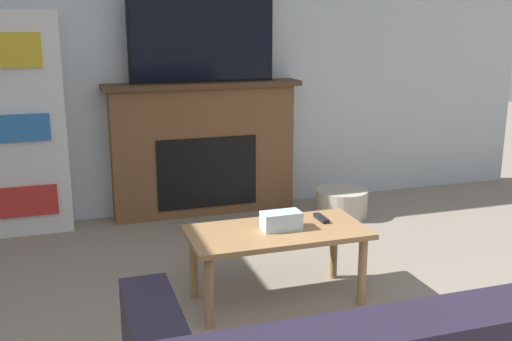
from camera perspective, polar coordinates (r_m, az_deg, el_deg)
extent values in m
cube|color=silver|center=(4.96, -6.24, 11.48)|extent=(6.33, 0.06, 2.70)
cube|color=brown|center=(4.94, -4.98, 1.85)|extent=(1.49, 0.22, 1.05)
cube|color=black|center=(4.87, -4.64, -0.22)|extent=(0.82, 0.01, 0.58)
cube|color=#4C331E|center=(4.84, -5.07, 8.14)|extent=(1.59, 0.28, 0.04)
cube|color=black|center=(4.81, -5.16, 12.42)|extent=(1.16, 0.03, 0.68)
cube|color=black|center=(4.80, -5.12, 12.42)|extent=(1.13, 0.01, 0.65)
cube|color=#A87A4C|center=(3.38, 2.03, -5.89)|extent=(1.01, 0.50, 0.03)
cylinder|color=#A87A4C|center=(3.18, -4.51, -11.50)|extent=(0.05, 0.05, 0.40)
cylinder|color=#A87A4C|center=(3.47, 10.08, -9.39)|extent=(0.05, 0.05, 0.40)
cylinder|color=#A87A4C|center=(3.51, -5.97, -8.94)|extent=(0.05, 0.05, 0.40)
cylinder|color=#A87A4C|center=(3.78, 7.41, -7.28)|extent=(0.05, 0.05, 0.40)
cube|color=silver|center=(3.37, 2.42, -4.78)|extent=(0.22, 0.12, 0.10)
cube|color=black|center=(3.55, 6.23, -4.54)|extent=(0.04, 0.15, 0.02)
cube|color=white|center=(4.76, -21.47, 4.07)|extent=(0.64, 0.26, 1.64)
cube|color=red|center=(4.74, -20.96, -2.75)|extent=(0.43, 0.03, 0.23)
cube|color=#2D70B7|center=(4.62, -21.56, 3.78)|extent=(0.41, 0.03, 0.20)
cube|color=gold|center=(4.56, -22.19, 10.56)|extent=(0.38, 0.03, 0.24)
cylinder|color=#BCB29E|center=(4.99, 8.15, -3.05)|extent=(0.43, 0.43, 0.22)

